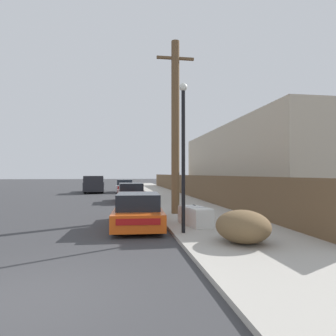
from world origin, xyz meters
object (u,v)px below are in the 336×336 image
Objects in this scene: parked_sports_car_red at (138,211)px; car_parked_mid at (131,193)px; utility_pole at (175,125)px; street_lamp at (183,146)px; pickup_truck at (94,184)px; discarded_fridge at (195,216)px; brush_pile at (243,226)px; car_parked_far at (125,186)px.

car_parked_mid is at bearing 92.69° from parked_sports_car_red.
parked_sports_car_red is at bearing -125.83° from utility_pole.
pickup_truck is at bearing 101.80° from street_lamp.
pickup_truck is 19.52m from utility_pole.
car_parked_mid reaches higher than discarded_fridge.
car_parked_far is at bearing 96.86° from brush_pile.
street_lamp reaches higher than discarded_fridge.
utility_pole is (5.40, -18.45, 3.41)m from pickup_truck.
car_parked_mid is at bearing 90.09° from discarded_fridge.
car_parked_far reaches higher than discarded_fridge.
utility_pole reaches higher than pickup_truck.
parked_sports_car_red is 10.22m from car_parked_mid.
parked_sports_car_red is at bearing 126.73° from brush_pile.
parked_sports_car_red is 4.45m from brush_pile.
utility_pole reaches higher than discarded_fridge.
street_lamp reaches higher than pickup_truck.
brush_pile is (2.64, -13.79, -0.06)m from car_parked_mid.
utility_pole reaches higher than car_parked_far.
utility_pole reaches higher than parked_sports_car_red.
car_parked_mid is 14.04m from brush_pile.
street_lamp is (1.34, -1.98, 2.31)m from parked_sports_car_red.
brush_pile is at bearing -83.11° from utility_pole.
street_lamp is at bearing -128.91° from discarded_fridge.
discarded_fridge is at bearing -87.51° from utility_pole.
discarded_fridge is 0.37× the size of street_lamp.
discarded_fridge is 2.98m from brush_pile.
car_parked_far reaches higher than car_parked_mid.
parked_sports_car_red is 2.75× the size of brush_pile.
car_parked_far is 2.57× the size of brush_pile.
brush_pile is at bearing -82.07° from car_parked_far.
car_parked_far reaches higher than parked_sports_car_red.
utility_pole is (1.91, 2.65, 3.72)m from parked_sports_car_red.
pickup_truck reaches higher than discarded_fridge.
street_lamp is at bearing -97.08° from utility_pole.
street_lamp is (1.62, -22.94, 2.25)m from car_parked_far.
street_lamp reaches higher than brush_pile.
brush_pile is at bearing -50.48° from parked_sports_car_red.
brush_pile is (2.95, -24.52, -0.07)m from car_parked_far.
parked_sports_car_red is at bearing 151.88° from discarded_fridge.
pickup_truck reaches higher than car_parked_mid.
car_parked_mid is (-2.04, 10.87, 0.18)m from discarded_fridge.
car_parked_far is 0.74× the size of pickup_truck.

